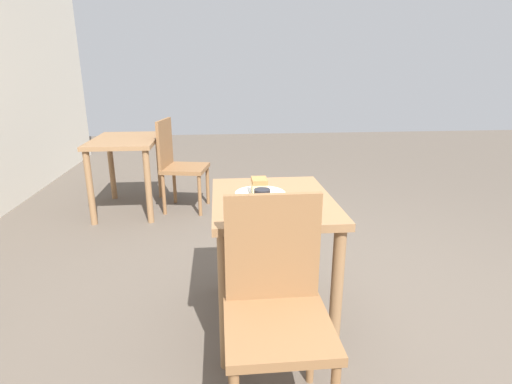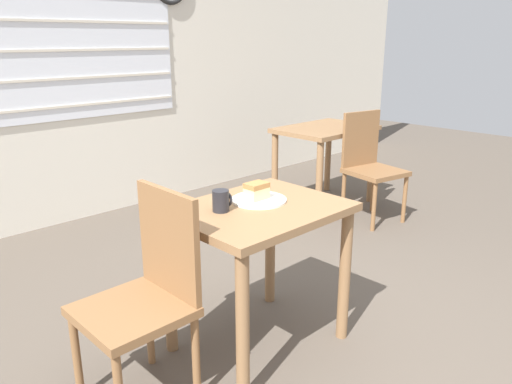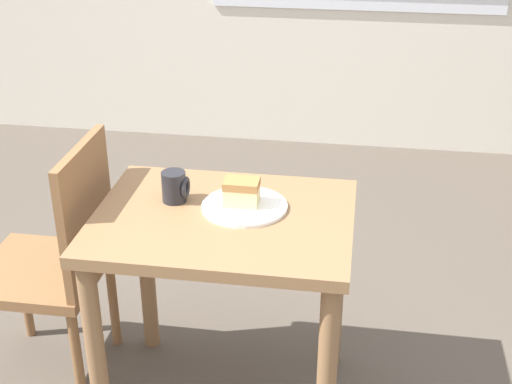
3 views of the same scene
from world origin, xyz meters
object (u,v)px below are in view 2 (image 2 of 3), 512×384
plate (259,200)px  coffee_mug (221,201)px  chair_near_window (147,291)px  cake_slice (257,191)px  chair_far_corner (370,163)px  dining_table_far (325,141)px  dining_table_near (259,234)px

plate → coffee_mug: size_ratio=2.70×
chair_near_window → cake_slice: 0.73m
chair_far_corner → plate: size_ratio=3.38×
dining_table_far → coffee_mug: 2.53m
chair_far_corner → chair_near_window: bearing=-155.4°
plate → cake_slice: size_ratio=2.47×
cake_slice → dining_table_near: bearing=-126.2°
dining_table_near → chair_near_window: chair_near_window is taller
dining_table_near → chair_near_window: bearing=174.0°
chair_far_corner → cake_slice: chair_far_corner is taller
dining_table_far → coffee_mug: size_ratio=8.78×
dining_table_far → chair_far_corner: (-0.03, -0.52, -0.11)m
chair_near_window → plate: size_ratio=3.38×
dining_table_far → coffee_mug: bearing=-153.0°
dining_table_far → coffee_mug: (-2.25, -1.15, 0.20)m
chair_near_window → cake_slice: size_ratio=8.37×
dining_table_near → dining_table_far: size_ratio=0.91×
dining_table_far → chair_far_corner: 0.53m
plate → coffee_mug: bearing=176.0°
dining_table_near → coffee_mug: bearing=156.7°
chair_near_window → cake_slice: (0.66, 0.00, 0.31)m
chair_near_window → coffee_mug: 0.54m
coffee_mug → dining_table_far: bearing=27.0°
chair_near_window → plate: 0.72m
chair_far_corner → coffee_mug: 2.33m
plate → dining_table_near: bearing=-134.7°
dining_table_near → chair_far_corner: bearing=19.0°
chair_near_window → dining_table_far: bearing=113.3°
cake_slice → coffee_mug: (-0.22, 0.01, -0.00)m
cake_slice → plate: bearing=-32.4°
dining_table_far → plate: plate is taller
dining_table_far → cake_slice: cake_slice is taller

